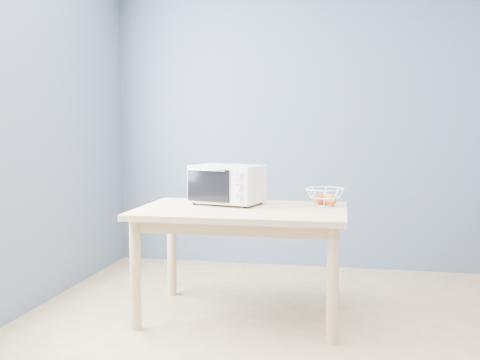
# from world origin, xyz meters

# --- Properties ---
(room) EXTENTS (4.01, 4.51, 2.61)m
(room) POSITION_xyz_m (0.00, 0.00, 1.30)
(room) COLOR tan
(room) RESTS_ON ground
(dining_table) EXTENTS (1.40, 0.90, 0.75)m
(dining_table) POSITION_xyz_m (-0.51, 0.78, 0.65)
(dining_table) COLOR #E2C087
(dining_table) RESTS_ON ground
(toaster_oven) EXTENTS (0.55, 0.44, 0.28)m
(toaster_oven) POSITION_xyz_m (-0.66, 0.95, 0.90)
(toaster_oven) COLOR silver
(toaster_oven) RESTS_ON dining_table
(fruit_basket) EXTENTS (0.27, 0.27, 0.12)m
(fruit_basket) POSITION_xyz_m (0.04, 0.98, 0.81)
(fruit_basket) COLOR white
(fruit_basket) RESTS_ON dining_table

